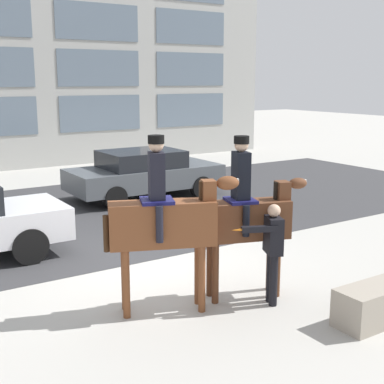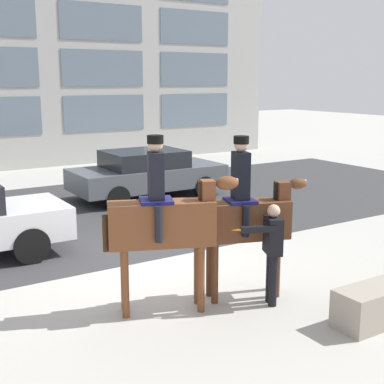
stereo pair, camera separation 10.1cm
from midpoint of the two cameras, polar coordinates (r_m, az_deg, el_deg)
ground_plane at (r=10.10m, az=-4.20°, el=-8.29°), size 80.00×80.00×0.00m
road_surface at (r=14.27m, az=-13.40°, el=-2.53°), size 25.68×8.50×0.01m
mounted_horse_lead at (r=7.96m, az=-3.28°, el=-2.99°), size 1.94×1.03×2.70m
mounted_horse_companion at (r=8.55m, az=5.46°, el=-2.53°), size 1.81×0.87×2.63m
pedestrian_bystander at (r=8.41m, az=8.21°, el=-5.74°), size 0.91×0.45×1.62m
street_car_far_lane at (r=16.02m, az=-5.32°, el=2.05°), size 4.53×2.07×1.43m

